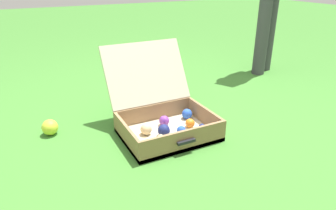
{
  "coord_description": "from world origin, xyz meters",
  "views": [
    {
      "loc": [
        -0.84,
        -1.48,
        0.94
      ],
      "look_at": [
        -0.09,
        -0.01,
        0.21
      ],
      "focal_mm": 32.68,
      "sensor_mm": 36.0,
      "label": 1
    }
  ],
  "objects": [
    {
      "name": "open_suitcase",
      "position": [
        -0.08,
        0.08,
        0.12
      ],
      "size": [
        0.55,
        0.67,
        0.5
      ],
      "color": "beige",
      "rests_on": "ground"
    },
    {
      "name": "ground_plane",
      "position": [
        0.0,
        0.0,
        0.0
      ],
      "size": [
        16.0,
        16.0,
        0.0
      ],
      "primitive_type": "plane",
      "color": "#3D7A2D"
    },
    {
      "name": "stray_ball_on_grass",
      "position": [
        -0.73,
        0.34,
        0.05
      ],
      "size": [
        0.1,
        0.1,
        0.1
      ],
      "primitive_type": "sphere",
      "color": "#CCDB38",
      "rests_on": "ground"
    }
  ]
}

